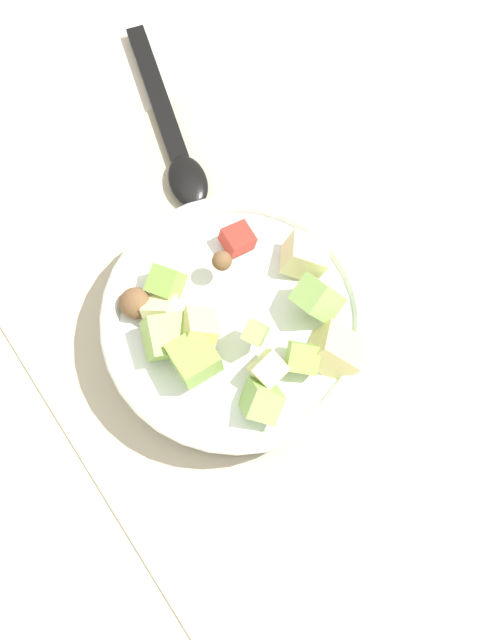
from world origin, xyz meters
TOP-DOWN VIEW (x-y plane):
  - ground_plane at (0.00, 0.00)m, footprint 2.40×2.40m
  - placemat at (0.00, 0.00)m, footprint 0.45×0.34m
  - salad_bowl at (-0.02, -0.00)m, footprint 0.23×0.23m
  - serving_spoon at (0.18, -0.06)m, footprint 0.21×0.08m

SIDE VIEW (x-z plane):
  - ground_plane at x=0.00m, z-range 0.00..0.00m
  - placemat at x=0.00m, z-range 0.00..0.01m
  - serving_spoon at x=0.18m, z-range 0.00..0.02m
  - salad_bowl at x=-0.02m, z-range -0.01..0.08m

